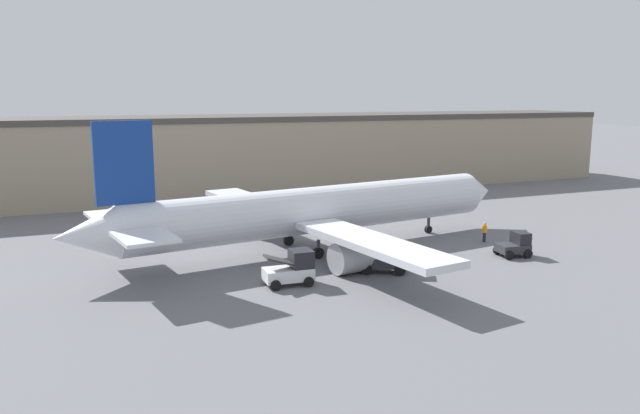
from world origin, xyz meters
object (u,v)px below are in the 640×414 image
object	(u,v)px
airplane	(310,212)
belt_loader_truck	(292,269)
baggage_tug	(388,259)
pushback_tug	(515,245)
ground_crew_worker	(485,231)

from	to	relation	value
airplane	belt_loader_truck	distance (m)	9.75
baggage_tug	pushback_tug	size ratio (longest dim) A/B	1.42
airplane	pushback_tug	xyz separation A→B (m)	(14.62, -8.09, -2.44)
baggage_tug	belt_loader_truck	bearing A→B (deg)	-149.36
baggage_tug	pushback_tug	bearing A→B (deg)	30.13
pushback_tug	baggage_tug	bearing A→B (deg)	-172.29
ground_crew_worker	baggage_tug	size ratio (longest dim) A/B	0.47
ground_crew_worker	airplane	bearing A→B (deg)	-87.53
airplane	pushback_tug	distance (m)	16.89
ground_crew_worker	pushback_tug	xyz separation A→B (m)	(-0.83, -5.04, -0.03)
airplane	ground_crew_worker	distance (m)	15.93
belt_loader_truck	pushback_tug	size ratio (longest dim) A/B	1.29
baggage_tug	belt_loader_truck	size ratio (longest dim) A/B	1.10
belt_loader_truck	baggage_tug	bearing A→B (deg)	3.90
belt_loader_truck	pushback_tug	distance (m)	19.30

